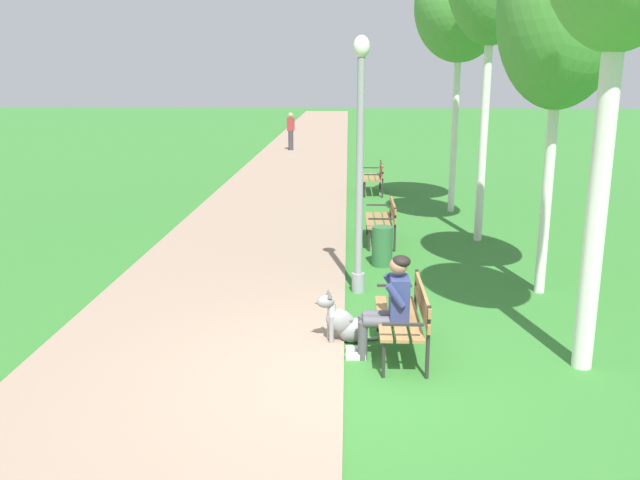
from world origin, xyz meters
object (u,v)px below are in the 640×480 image
at_px(birch_tree_fourth, 460,7).
at_px(lamp_post_near, 360,165).
at_px(park_bench_mid, 383,217).
at_px(person_seated_on_near_bench, 390,302).
at_px(park_bench_far, 375,175).
at_px(dog_grey, 344,323).
at_px(park_bench_near, 406,313).
at_px(birch_tree_second, 562,11).
at_px(pedestrian_distant, 291,132).
at_px(litter_bin, 382,246).

bearing_deg(birch_tree_fourth, lamp_post_near, -110.35).
xyz_separation_m(park_bench_mid, lamp_post_near, (-0.54, -3.14, 1.46)).
bearing_deg(person_seated_on_near_bench, lamp_post_near, 97.72).
bearing_deg(person_seated_on_near_bench, park_bench_far, 88.68).
bearing_deg(dog_grey, park_bench_near, -21.37).
xyz_separation_m(dog_grey, birch_tree_fourth, (2.56, 8.40, 4.51)).
height_order(dog_grey, birch_tree_second, birch_tree_second).
xyz_separation_m(park_bench_mid, park_bench_far, (0.05, 5.69, 0.00)).
height_order(person_seated_on_near_bench, lamp_post_near, lamp_post_near).
bearing_deg(birch_tree_second, park_bench_mid, 126.63).
height_order(birch_tree_fourth, pedestrian_distant, birch_tree_fourth).
bearing_deg(park_bench_mid, dog_grey, -98.19).
relative_size(park_bench_near, park_bench_far, 1.00).
relative_size(person_seated_on_near_bench, lamp_post_near, 0.33).
bearing_deg(park_bench_far, park_bench_near, -90.27).
distance_m(lamp_post_near, litter_bin, 2.25).
bearing_deg(dog_grey, park_bench_mid, 81.81).
bearing_deg(park_bench_near, pedestrian_distant, 98.38).
bearing_deg(park_bench_mid, birch_tree_fourth, 60.54).
bearing_deg(park_bench_far, pedestrian_distant, 107.13).
height_order(park_bench_mid, pedestrian_distant, pedestrian_distant).
bearing_deg(litter_bin, birch_tree_second, -30.31).
distance_m(person_seated_on_near_bench, dog_grey, 0.79).
relative_size(park_bench_near, dog_grey, 1.83).
height_order(park_bench_near, birch_tree_second, birch_tree_second).
distance_m(park_bench_near, lamp_post_near, 2.80).
xyz_separation_m(park_bench_near, park_bench_far, (0.05, 11.16, 0.00)).
xyz_separation_m(park_bench_mid, pedestrian_distant, (-3.20, 16.24, 0.33)).
relative_size(lamp_post_near, litter_bin, 5.45).
xyz_separation_m(park_bench_far, dog_grey, (-0.79, -10.87, -0.25)).
bearing_deg(birch_tree_second, pedestrian_distant, 105.81).
xyz_separation_m(park_bench_near, park_bench_mid, (0.00, 5.46, 0.00)).
relative_size(park_bench_mid, litter_bin, 2.14).
xyz_separation_m(birch_tree_second, pedestrian_distant, (-5.46, 19.27, -3.30)).
xyz_separation_m(person_seated_on_near_bench, birch_tree_fourth, (2.03, 8.79, 4.09)).
bearing_deg(lamp_post_near, park_bench_mid, 80.23).
distance_m(dog_grey, birch_tree_second, 5.35).
distance_m(park_bench_near, pedestrian_distant, 21.94).
relative_size(lamp_post_near, birch_tree_second, 0.69).
xyz_separation_m(park_bench_near, lamp_post_near, (-0.54, 2.32, 1.46)).
xyz_separation_m(park_bench_mid, birch_tree_second, (2.26, -3.04, 3.62)).
height_order(park_bench_mid, park_bench_far, same).
bearing_deg(park_bench_far, park_bench_mid, -90.49).
relative_size(park_bench_near, person_seated_on_near_bench, 1.20).
bearing_deg(birch_tree_fourth, park_bench_near, -101.86).
height_order(park_bench_mid, birch_tree_second, birch_tree_second).
xyz_separation_m(park_bench_mid, dog_grey, (-0.75, -5.18, -0.25)).
height_order(park_bench_near, park_bench_mid, same).
xyz_separation_m(park_bench_far, litter_bin, (-0.15, -7.35, -0.16)).
bearing_deg(park_bench_far, litter_bin, -91.17).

